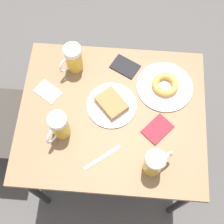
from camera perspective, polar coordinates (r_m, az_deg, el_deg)
The scene contains 11 objects.
ground_plane at distance 2.10m, azimuth 0.00°, elevation -8.16°, with size 8.00×8.00×0.00m, color #474442.
table at distance 1.48m, azimuth 0.00°, elevation -1.49°, with size 0.71×0.84×0.73m.
plate_with_cake at distance 1.41m, azimuth -0.08°, elevation 1.43°, with size 0.23×0.23×0.04m.
plate_with_donut at distance 1.47m, azimuth 9.65°, elevation 4.76°, with size 0.26×0.26×0.04m.
beer_mug_left at distance 1.32m, azimuth -9.65°, elevation -2.54°, with size 0.12×0.09×0.15m.
beer_mug_center at distance 1.46m, azimuth -7.12°, elevation 9.68°, with size 0.11×0.10×0.15m.
beer_mug_right at distance 1.27m, azimuth 7.77°, elevation -9.18°, with size 0.09×0.12×0.15m.
napkin_folded at distance 1.48m, azimuth -11.62°, elevation 3.67°, with size 0.13×0.14×0.00m.
fork at distance 1.34m, azimuth -1.81°, elevation -8.29°, with size 0.12×0.15×0.00m.
passport_near_edge at distance 1.39m, azimuth 8.31°, elevation -3.11°, with size 0.15×0.15×0.01m.
passport_far_edge at distance 1.51m, azimuth 2.40°, elevation 8.31°, with size 0.14×0.15×0.01m.
Camera 1 is at (-0.55, -0.04, 2.03)m, focal length 50.00 mm.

